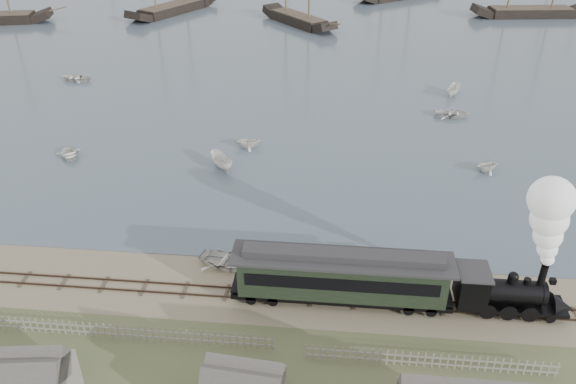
{
  "coord_description": "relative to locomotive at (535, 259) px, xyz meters",
  "views": [
    {
      "loc": [
        6.34,
        -32.01,
        26.45
      ],
      "look_at": [
        2.54,
        6.56,
        3.5
      ],
      "focal_mm": 35.0,
      "sensor_mm": 36.0,
      "label": 1
    }
  ],
  "objects": [
    {
      "name": "rowboat_1",
      "position": [
        -22.39,
        23.26,
        -3.71
      ],
      "size": [
        2.87,
        3.21,
        1.52
      ],
      "primitive_type": "imported",
      "rotation": [
        0.0,
        0.0,
        1.71
      ],
      "color": "silver",
      "rests_on": "harbor_water"
    },
    {
      "name": "rowboat_0",
      "position": [
        -40.32,
        19.16,
        -4.11
      ],
      "size": [
        4.24,
        3.95,
        0.71
      ],
      "primitive_type": "imported",
      "rotation": [
        0.0,
        0.0,
        0.58
      ],
      "color": "silver",
      "rests_on": "harbor_water"
    },
    {
      "name": "rowboat_4",
      "position": [
        1.81,
        20.29,
        -3.78
      ],
      "size": [
        3.16,
        3.34,
        1.39
      ],
      "primitive_type": "imported",
      "rotation": [
        0.0,
        0.0,
        5.14
      ],
      "color": "silver",
      "rests_on": "harbor_water"
    },
    {
      "name": "beached_dinghy",
      "position": [
        -20.83,
        3.12,
        -4.1
      ],
      "size": [
        3.96,
        4.81,
        0.87
      ],
      "primitive_type": "imported",
      "rotation": [
        0.0,
        0.0,
        1.31
      ],
      "color": "silver",
      "rests_on": "ground"
    },
    {
      "name": "rowboat_2",
      "position": [
        -24.31,
        18.37,
        -3.76
      ],
      "size": [
        3.75,
        3.31,
        1.41
      ],
      "primitive_type": "imported",
      "rotation": [
        0.0,
        0.0,
        3.79
      ],
      "color": "silver",
      "rests_on": "harbor_water"
    },
    {
      "name": "locomotive",
      "position": [
        0.0,
        0.0,
        0.0
      ],
      "size": [
        7.89,
        2.95,
        9.84
      ],
      "color": "black",
      "rests_on": "ground"
    },
    {
      "name": "passenger_coach",
      "position": [
        -12.2,
        0.0,
        -2.25
      ],
      "size": [
        14.92,
        2.88,
        3.62
      ],
      "color": "black",
      "rests_on": "ground"
    },
    {
      "name": "rowboat_6",
      "position": [
        -49.67,
        41.81,
        -4.05
      ],
      "size": [
        3.29,
        4.35,
        0.85
      ],
      "primitive_type": "imported",
      "rotation": [
        0.0,
        0.0,
        4.62
      ],
      "color": "silver",
      "rests_on": "harbor_water"
    },
    {
      "name": "rail_track",
      "position": [
        -19.22,
        0.0,
        -4.49
      ],
      "size": [
        120.0,
        1.8,
        0.16
      ],
      "color": "#38281E",
      "rests_on": "ground"
    },
    {
      "name": "rowboat_3",
      "position": [
        0.51,
        33.86,
        -4.05
      ],
      "size": [
        3.08,
        4.19,
        0.84
      ],
      "primitive_type": "imported",
      "rotation": [
        0.0,
        0.0,
        1.53
      ],
      "color": "silver",
      "rests_on": "harbor_water"
    },
    {
      "name": "ground",
      "position": [
        -19.22,
        2.0,
        -4.53
      ],
      "size": [
        600.0,
        600.0,
        0.0
      ],
      "primitive_type": "plane",
      "color": "gray",
      "rests_on": "ground"
    },
    {
      "name": "picket_fence_west",
      "position": [
        -25.72,
        -5.0,
        -4.53
      ],
      "size": [
        19.0,
        0.1,
        1.2
      ],
      "primitive_type": null,
      "color": "slate",
      "rests_on": "ground"
    },
    {
      "name": "picket_fence_east",
      "position": [
        -6.72,
        -5.5,
        -4.53
      ],
      "size": [
        15.0,
        0.1,
        1.2
      ],
      "primitive_type": null,
      "color": "slate",
      "rests_on": "ground"
    },
    {
      "name": "rowboat_5",
      "position": [
        1.67,
        41.14,
        -3.81
      ],
      "size": [
        3.64,
        2.5,
        1.32
      ],
      "primitive_type": "imported",
      "rotation": [
        0.0,
        0.0,
        2.75
      ],
      "color": "silver",
      "rests_on": "harbor_water"
    }
  ]
}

